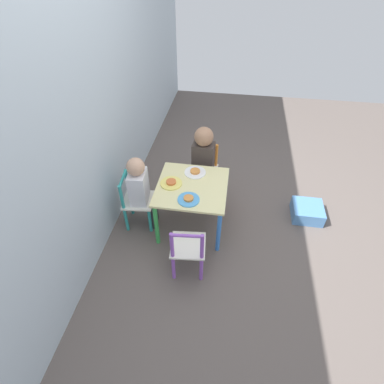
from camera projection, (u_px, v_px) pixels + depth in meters
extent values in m
plane|color=#5B514C|center=(192.00, 224.00, 2.80)|extent=(6.00, 6.00, 0.00)
cube|color=#B2C1CC|center=(84.00, 81.00, 2.02)|extent=(6.00, 0.06, 2.60)
cube|color=beige|center=(192.00, 187.00, 2.49)|extent=(0.58, 0.58, 0.02)
cylinder|color=#387AD1|center=(219.00, 232.00, 2.43)|extent=(0.04, 0.04, 0.45)
cylinder|color=#DB3D38|center=(223.00, 191.00, 2.81)|extent=(0.04, 0.04, 0.45)
cylinder|color=green|center=(156.00, 225.00, 2.49)|extent=(0.04, 0.04, 0.45)
cylinder|color=yellow|center=(169.00, 185.00, 2.87)|extent=(0.04, 0.04, 0.45)
cube|color=silver|center=(138.00, 200.00, 2.63)|extent=(0.28, 0.28, 0.02)
cylinder|color=teal|center=(150.00, 221.00, 2.64)|extent=(0.03, 0.03, 0.27)
cylinder|color=teal|center=(154.00, 204.00, 2.80)|extent=(0.03, 0.03, 0.27)
cylinder|color=teal|center=(126.00, 219.00, 2.65)|extent=(0.03, 0.03, 0.27)
cylinder|color=teal|center=(131.00, 203.00, 2.81)|extent=(0.03, 0.03, 0.27)
cylinder|color=teal|center=(122.00, 198.00, 2.48)|extent=(0.03, 0.03, 0.26)
cylinder|color=teal|center=(127.00, 182.00, 2.64)|extent=(0.03, 0.03, 0.26)
cylinder|color=teal|center=(123.00, 179.00, 2.48)|extent=(0.21, 0.04, 0.02)
cube|color=silver|center=(203.00, 171.00, 2.96)|extent=(0.28, 0.28, 0.02)
cylinder|color=orange|center=(190.00, 186.00, 2.99)|extent=(0.03, 0.03, 0.27)
cylinder|color=orange|center=(211.00, 190.00, 2.96)|extent=(0.03, 0.03, 0.27)
cylinder|color=orange|center=(195.00, 174.00, 3.15)|extent=(0.03, 0.03, 0.27)
cylinder|color=orange|center=(215.00, 177.00, 3.11)|extent=(0.03, 0.03, 0.27)
cylinder|color=orange|center=(195.00, 153.00, 2.97)|extent=(0.03, 0.03, 0.26)
cylinder|color=orange|center=(216.00, 156.00, 2.94)|extent=(0.03, 0.03, 0.26)
cylinder|color=orange|center=(206.00, 145.00, 2.88)|extent=(0.04, 0.21, 0.02)
cube|color=silver|center=(188.00, 245.00, 2.26)|extent=(0.28, 0.28, 0.02)
cylinder|color=#8E51BC|center=(202.00, 247.00, 2.43)|extent=(0.03, 0.03, 0.27)
cylinder|color=#8E51BC|center=(176.00, 245.00, 2.44)|extent=(0.03, 0.03, 0.27)
cylinder|color=#8E51BC|center=(201.00, 269.00, 2.27)|extent=(0.03, 0.03, 0.27)
cylinder|color=#8E51BC|center=(173.00, 267.00, 2.28)|extent=(0.03, 0.03, 0.27)
cylinder|color=#8E51BC|center=(202.00, 247.00, 2.10)|extent=(0.03, 0.03, 0.26)
cylinder|color=#8E51BC|center=(172.00, 246.00, 2.11)|extent=(0.03, 0.03, 0.26)
cylinder|color=#8E51BC|center=(187.00, 236.00, 2.02)|extent=(0.04, 0.21, 0.02)
cylinder|color=#38383D|center=(152.00, 215.00, 2.68)|extent=(0.07, 0.07, 0.28)
cylinder|color=#38383D|center=(154.00, 208.00, 2.76)|extent=(0.07, 0.07, 0.28)
cube|color=silver|center=(139.00, 187.00, 2.53)|extent=(0.21, 0.16, 0.30)
sphere|color=tan|center=(136.00, 167.00, 2.39)|extent=(0.15, 0.15, 0.15)
cylinder|color=#38383D|center=(195.00, 188.00, 2.97)|extent=(0.07, 0.07, 0.28)
cylinder|color=#38383D|center=(205.00, 189.00, 2.95)|extent=(0.07, 0.07, 0.28)
cube|color=#423833|center=(203.00, 158.00, 2.84)|extent=(0.16, 0.21, 0.31)
sphere|color=#A37556|center=(204.00, 137.00, 2.68)|extent=(0.18, 0.18, 0.18)
cylinder|color=#EADB66|center=(171.00, 183.00, 2.50)|extent=(0.18, 0.18, 0.01)
cylinder|color=#CC6633|center=(171.00, 182.00, 2.49)|extent=(0.08, 0.08, 0.02)
cylinder|color=white|center=(195.00, 172.00, 2.61)|extent=(0.19, 0.19, 0.01)
cylinder|color=#D6843D|center=(195.00, 171.00, 2.61)|extent=(0.08, 0.08, 0.02)
cylinder|color=#4C9EE0|center=(189.00, 200.00, 2.35)|extent=(0.17, 0.17, 0.01)
cylinder|color=#D6843D|center=(189.00, 198.00, 2.34)|extent=(0.08, 0.08, 0.02)
cube|color=#4C7FB7|center=(307.00, 211.00, 2.83)|extent=(0.27, 0.28, 0.13)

